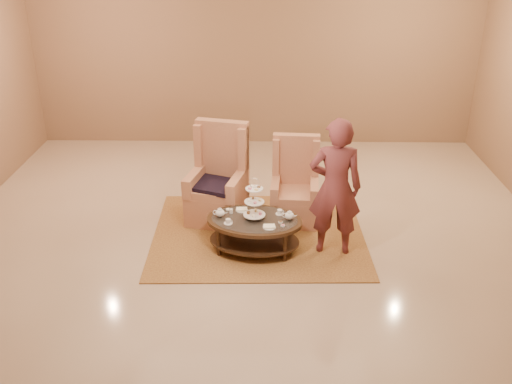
{
  "coord_description": "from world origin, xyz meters",
  "views": [
    {
      "loc": [
        0.19,
        -6.27,
        3.76
      ],
      "look_at": [
        0.08,
        0.2,
        0.72
      ],
      "focal_mm": 40.0,
      "sensor_mm": 36.0,
      "label": 1
    }
  ],
  "objects_px": {
    "armchair_left": "(219,187)",
    "armchair_right": "(295,193)",
    "tea_table": "(254,225)",
    "person": "(335,188)"
  },
  "relations": [
    {
      "from": "tea_table",
      "to": "armchair_left",
      "type": "height_order",
      "value": "armchair_left"
    },
    {
      "from": "tea_table",
      "to": "person",
      "type": "bearing_deg",
      "value": 8.07
    },
    {
      "from": "tea_table",
      "to": "person",
      "type": "distance_m",
      "value": 1.11
    },
    {
      "from": "tea_table",
      "to": "armchair_right",
      "type": "bearing_deg",
      "value": 66.86
    },
    {
      "from": "person",
      "to": "tea_table",
      "type": "bearing_deg",
      "value": 3.26
    },
    {
      "from": "armchair_right",
      "to": "person",
      "type": "bearing_deg",
      "value": -59.85
    },
    {
      "from": "armchair_left",
      "to": "armchair_right",
      "type": "distance_m",
      "value": 1.06
    },
    {
      "from": "tea_table",
      "to": "person",
      "type": "height_order",
      "value": "person"
    },
    {
      "from": "tea_table",
      "to": "armchair_right",
      "type": "height_order",
      "value": "armchair_right"
    },
    {
      "from": "tea_table",
      "to": "armchair_right",
      "type": "xyz_separation_m",
      "value": [
        0.54,
        0.88,
        0.03
      ]
    }
  ]
}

